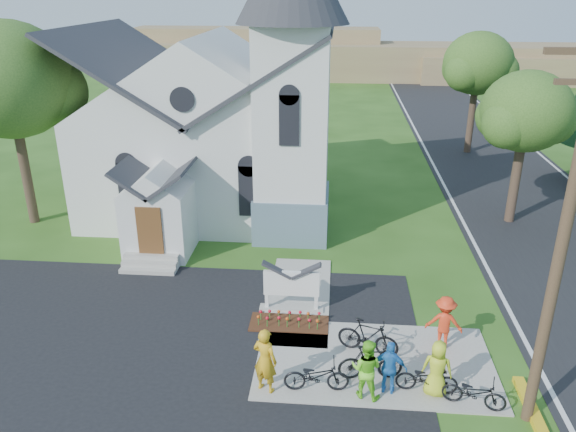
# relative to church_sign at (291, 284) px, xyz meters

# --- Properties ---
(ground) EXTENTS (120.00, 120.00, 0.00)m
(ground) POSITION_rel_church_sign_xyz_m (1.20, -3.20, -1.03)
(ground) COLOR #2C5017
(ground) RESTS_ON ground
(parking_lot) EXTENTS (20.00, 16.00, 0.02)m
(parking_lot) POSITION_rel_church_sign_xyz_m (-5.80, -5.20, -1.02)
(parking_lot) COLOR black
(parking_lot) RESTS_ON ground
(road) EXTENTS (8.00, 90.00, 0.02)m
(road) POSITION_rel_church_sign_xyz_m (11.20, 11.80, -1.02)
(road) COLOR black
(road) RESTS_ON ground
(sidewalk) EXTENTS (7.00, 4.00, 0.05)m
(sidewalk) POSITION_rel_church_sign_xyz_m (2.70, -2.70, -1.00)
(sidewalk) COLOR #9B978C
(sidewalk) RESTS_ON ground
(church) EXTENTS (12.35, 12.00, 13.00)m
(church) POSITION_rel_church_sign_xyz_m (-4.28, 9.28, 4.22)
(church) COLOR silver
(church) RESTS_ON ground
(church_sign) EXTENTS (2.20, 0.40, 1.70)m
(church_sign) POSITION_rel_church_sign_xyz_m (0.00, 0.00, 0.00)
(church_sign) COLOR #9B978C
(church_sign) RESTS_ON ground
(flower_bed) EXTENTS (2.60, 1.10, 0.07)m
(flower_bed) POSITION_rel_church_sign_xyz_m (0.00, -0.90, -0.99)
(flower_bed) COLOR #3C2010
(flower_bed) RESTS_ON ground
(utility_pole) EXTENTS (3.45, 0.28, 10.00)m
(utility_pole) POSITION_rel_church_sign_xyz_m (6.56, -4.70, 4.38)
(utility_pole) COLOR #442D22
(utility_pole) RESTS_ON ground
(tree_lot_corner) EXTENTS (5.60, 5.60, 9.15)m
(tree_lot_corner) POSITION_rel_church_sign_xyz_m (-12.80, 6.80, 5.58)
(tree_lot_corner) COLOR #392A1F
(tree_lot_corner) RESTS_ON ground
(tree_road_near) EXTENTS (4.00, 4.00, 7.05)m
(tree_road_near) POSITION_rel_church_sign_xyz_m (9.70, 8.80, 4.18)
(tree_road_near) COLOR #392A1F
(tree_road_near) RESTS_ON ground
(tree_road_mid) EXTENTS (4.40, 4.40, 7.80)m
(tree_road_mid) POSITION_rel_church_sign_xyz_m (10.20, 20.80, 4.75)
(tree_road_mid) COLOR #392A1F
(tree_road_mid) RESTS_ON ground
(distant_hills) EXTENTS (61.00, 10.00, 5.60)m
(distant_hills) POSITION_rel_church_sign_xyz_m (4.56, 53.13, 1.15)
(distant_hills) COLOR olive
(distant_hills) RESTS_ON ground
(cyclist_0) EXTENTS (0.83, 0.71, 1.94)m
(cyclist_0) POSITION_rel_church_sign_xyz_m (-0.38, -4.22, -0.01)
(cyclist_0) COLOR gold
(cyclist_0) RESTS_ON sidewalk
(bike_0) EXTENTS (1.83, 0.75, 0.94)m
(bike_0) POSITION_rel_church_sign_xyz_m (1.01, -4.12, -0.51)
(bike_0) COLOR black
(bike_0) RESTS_ON sidewalk
(cyclist_1) EXTENTS (1.00, 0.88, 1.75)m
(cyclist_1) POSITION_rel_church_sign_xyz_m (2.34, -4.22, -0.10)
(cyclist_1) COLOR #7AE92B
(cyclist_1) RESTS_ON sidewalk
(bike_1) EXTENTS (1.90, 0.75, 1.11)m
(bike_1) POSITION_rel_church_sign_xyz_m (2.51, -3.50, -0.42)
(bike_1) COLOR black
(bike_1) RESTS_ON sidewalk
(cyclist_2) EXTENTS (1.00, 0.57, 1.60)m
(cyclist_2) POSITION_rel_church_sign_xyz_m (2.99, -4.03, -0.18)
(cyclist_2) COLOR #297CD1
(cyclist_2) RESTS_ON sidewalk
(bike_2) EXTENTS (1.72, 0.70, 0.88)m
(bike_2) POSITION_rel_church_sign_xyz_m (4.02, -3.92, -0.54)
(bike_2) COLOR black
(bike_2) RESTS_ON sidewalk
(cyclist_3) EXTENTS (1.21, 0.82, 1.72)m
(cyclist_3) POSITION_rel_church_sign_xyz_m (4.81, -1.76, -0.11)
(cyclist_3) COLOR red
(cyclist_3) RESTS_ON sidewalk
(bike_3) EXTENTS (1.96, 1.10, 1.13)m
(bike_3) POSITION_rel_church_sign_xyz_m (2.50, -2.28, -0.41)
(bike_3) COLOR black
(bike_3) RESTS_ON sidewalk
(cyclist_4) EXTENTS (0.91, 0.70, 1.66)m
(cyclist_4) POSITION_rel_church_sign_xyz_m (4.25, -4.00, -0.14)
(cyclist_4) COLOR #C2D427
(cyclist_4) RESTS_ON sidewalk
(bike_4) EXTENTS (1.75, 0.98, 0.87)m
(bike_4) POSITION_rel_church_sign_xyz_m (5.18, -4.40, -0.54)
(bike_4) COLOR black
(bike_4) RESTS_ON sidewalk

